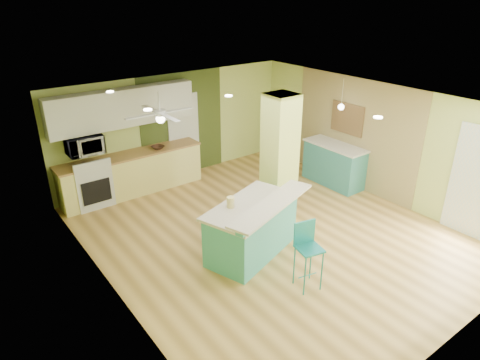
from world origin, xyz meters
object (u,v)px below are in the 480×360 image
(fruit_bowl, at_px, (158,147))
(canister, at_px, (231,202))
(peninsula, at_px, (253,228))
(bar_stool, at_px, (307,245))
(side_counter, at_px, (334,164))

(fruit_bowl, relative_size, canister, 1.53)
(peninsula, bearing_deg, bar_stool, -103.19)
(canister, bearing_deg, fruit_bowl, 84.40)
(peninsula, xyz_separation_m, fruit_bowl, (-0.02, 3.43, 0.47))
(side_counter, xyz_separation_m, fruit_bowl, (-3.37, 2.29, 0.48))
(peninsula, relative_size, canister, 11.69)
(bar_stool, relative_size, fruit_bowl, 3.89)
(peninsula, relative_size, side_counter, 1.42)
(bar_stool, relative_size, side_counter, 0.72)
(bar_stool, height_order, side_counter, bar_stool)
(peninsula, height_order, fruit_bowl, peninsula)
(fruit_bowl, height_order, canister, canister)
(peninsula, xyz_separation_m, canister, (-0.33, 0.18, 0.53))
(peninsula, height_order, side_counter, peninsula)
(canister, bearing_deg, side_counter, 14.64)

